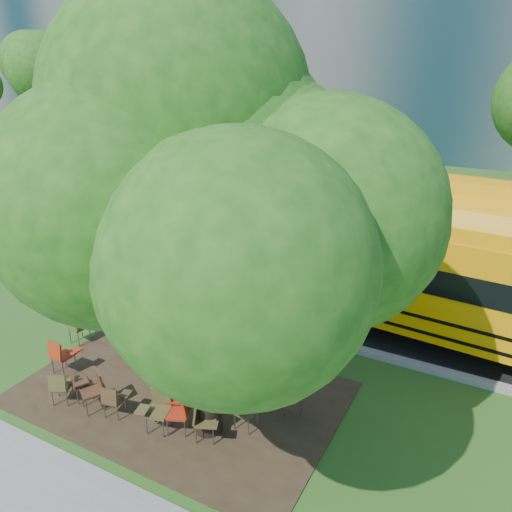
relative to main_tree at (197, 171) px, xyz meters
The scene contains 31 objects.
ground 5.87m from the main_tree, 151.74° to the left, with size 160.00×160.00×0.00m, color #30571B.
dirt_patch 5.48m from the main_tree, 150.39° to the left, with size 7.00×4.50×0.03m, color #382819.
asphalt_road 10.00m from the main_tree, 105.12° to the left, with size 80.00×8.00×0.04m, color black.
kerb_near 7.06m from the main_tree, 117.84° to the left, with size 80.00×0.25×0.14m, color gray.
kerb_far 13.54m from the main_tree, 100.21° to the left, with size 80.00×0.25×0.14m, color gray.
building_main 38.98m from the main_tree, 105.36° to the left, with size 38.00×16.00×22.00m, color slate.
building_left 57.75m from the main_tree, 134.31° to the left, with size 26.00×14.00×20.00m, color slate.
bg_tree_0 20.10m from the main_tree, 135.05° to the left, with size 5.20×5.20×7.18m.
bg_tree_1 27.49m from the main_tree, 143.91° to the left, with size 6.00×6.00×8.40m.
bg_tree_2 18.67m from the main_tree, 112.76° to the left, with size 4.80×4.80×6.62m.
main_tree is the anchor object (origin of this frame).
school_bus 7.80m from the main_tree, 56.04° to the left, with size 13.17×3.81×3.18m.
chair_0 6.25m from the main_tree, behind, with size 0.61×0.54×0.93m.
chair_1 5.69m from the main_tree, 169.83° to the right, with size 0.65×0.51×0.78m.
chair_2 5.85m from the main_tree, 166.22° to the right, with size 0.54×0.64×0.80m.
chair_3 5.38m from the main_tree, 167.23° to the right, with size 0.78×0.61×0.93m.
chair_4 5.23m from the main_tree, 162.91° to the right, with size 0.53×0.55×0.78m.
chair_5 4.85m from the main_tree, 153.96° to the right, with size 0.62×0.65×0.91m.
chair_6 4.79m from the main_tree, 149.09° to the right, with size 0.70×0.61×0.89m.
chair_7 4.78m from the main_tree, 77.12° to the right, with size 0.68×0.59×0.87m.
chair_8 6.82m from the main_tree, 165.47° to the left, with size 0.54×0.65×0.92m.
chair_9 5.89m from the main_tree, 156.03° to the left, with size 0.77×0.62×0.93m.
chair_10 5.48m from the main_tree, 140.79° to the left, with size 0.59×0.75×0.92m.
chair_11 5.12m from the main_tree, 151.93° to the left, with size 0.59×0.74×0.86m.
chair_12 4.84m from the main_tree, 32.37° to the left, with size 0.50×0.58×0.85m.
chair_13 5.06m from the main_tree, 44.97° to the left, with size 0.63×0.80×0.95m.
black_car 9.52m from the main_tree, 127.69° to the left, with size 1.81×4.49×1.53m, color black.
bg_car_silver 17.85m from the main_tree, 145.83° to the left, with size 1.53×4.40×1.45m, color gray.
bg_car_red 16.77m from the main_tree, 135.36° to the left, with size 2.02×4.38×1.22m, color #55120E.
pedestrian_a 22.68m from the main_tree, 140.90° to the left, with size 0.71×0.47×1.95m, color navy.
pedestrian_b 25.51m from the main_tree, 145.95° to the left, with size 0.82×0.64×1.68m, color #8B6D53.
Camera 1 is at (6.83, -7.83, 7.08)m, focal length 35.00 mm.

